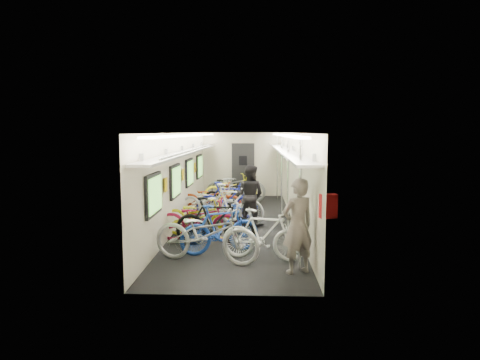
# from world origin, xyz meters

# --- Properties ---
(train_car_shell) EXTENTS (10.00, 10.00, 10.00)m
(train_car_shell) POSITION_xyz_m (-0.36, 0.71, 1.66)
(train_car_shell) COLOR black
(train_car_shell) RESTS_ON ground
(bicycle_0) EXTENTS (2.20, 1.29, 1.10)m
(bicycle_0) POSITION_xyz_m (-0.44, -3.38, 0.55)
(bicycle_0) COLOR #A3A3A8
(bicycle_0) RESTS_ON ground
(bicycle_1) EXTENTS (1.71, 1.12, 1.00)m
(bicycle_1) POSITION_xyz_m (-0.23, -2.78, 0.50)
(bicycle_1) COLOR #1A3FA0
(bicycle_1) RESTS_ON ground
(bicycle_2) EXTENTS (1.91, 0.81, 0.98)m
(bicycle_2) POSITION_xyz_m (-0.79, -1.85, 0.49)
(bicycle_2) COLOR maroon
(bicycle_2) RESTS_ON ground
(bicycle_3) EXTENTS (1.84, 0.86, 1.06)m
(bicycle_3) POSITION_xyz_m (-0.38, -2.32, 0.53)
(bicycle_3) COLOR black
(bicycle_3) RESTS_ON ground
(bicycle_4) EXTENTS (1.94, 1.28, 0.96)m
(bicycle_4) POSITION_xyz_m (-0.84, -1.48, 0.48)
(bicycle_4) COLOR #B9B311
(bicycle_4) RESTS_ON ground
(bicycle_5) EXTENTS (1.86, 0.97, 1.07)m
(bicycle_5) POSITION_xyz_m (-0.17, -0.06, 0.54)
(bicycle_5) COLOR silver
(bicycle_5) RESTS_ON ground
(bicycle_6) EXTENTS (2.01, 1.40, 1.00)m
(bicycle_6) POSITION_xyz_m (-0.75, 0.35, 0.50)
(bicycle_6) COLOR #AAA9AE
(bicycle_6) RESTS_ON ground
(bicycle_7) EXTENTS (1.74, 0.53, 1.04)m
(bicycle_7) POSITION_xyz_m (-0.32, 0.69, 0.52)
(bicycle_7) COLOR navy
(bicycle_7) RESTS_ON ground
(bicycle_8) EXTENTS (1.97, 0.99, 0.99)m
(bicycle_8) POSITION_xyz_m (-0.82, 1.02, 0.50)
(bicycle_8) COLOR maroon
(bicycle_8) RESTS_ON ground
(bicycle_9) EXTENTS (1.74, 1.14, 1.02)m
(bicycle_9) POSITION_xyz_m (-0.35, 1.42, 0.51)
(bicycle_9) COLOR black
(bicycle_9) RESTS_ON ground
(bicycle_10) EXTENTS (2.03, 1.42, 1.01)m
(bicycle_10) POSITION_xyz_m (-0.35, 3.06, 0.51)
(bicycle_10) COLOR yellow
(bicycle_10) RESTS_ON ground
(bicycle_11) EXTENTS (1.68, 0.80, 0.97)m
(bicycle_11) POSITION_xyz_m (0.63, -3.18, 0.49)
(bicycle_11) COLOR white
(bicycle_11) RESTS_ON ground
(bicycle_12) EXTENTS (2.21, 1.16, 1.10)m
(bicycle_12) POSITION_xyz_m (-0.22, 3.61, 0.55)
(bicycle_12) COLOR slate
(bicycle_12) RESTS_ON ground
(bicycle_14) EXTENTS (2.17, 1.31, 1.08)m
(bicycle_14) POSITION_xyz_m (-0.15, 3.90, 0.54)
(bicycle_14) COLOR slate
(bicycle_14) RESTS_ON ground
(passenger_near) EXTENTS (0.72, 0.63, 1.65)m
(passenger_near) POSITION_xyz_m (1.20, -3.94, 0.83)
(passenger_near) COLOR gray
(passenger_near) RESTS_ON ground
(passenger_mid) EXTENTS (0.94, 0.85, 1.59)m
(passenger_mid) POSITION_xyz_m (0.33, -0.20, 0.79)
(passenger_mid) COLOR black
(passenger_mid) RESTS_ON ground
(backpack) EXTENTS (0.29, 0.20, 0.38)m
(backpack) POSITION_xyz_m (1.61, -4.53, 1.28)
(backpack) COLOR #A61013
(backpack) RESTS_ON passenger_near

